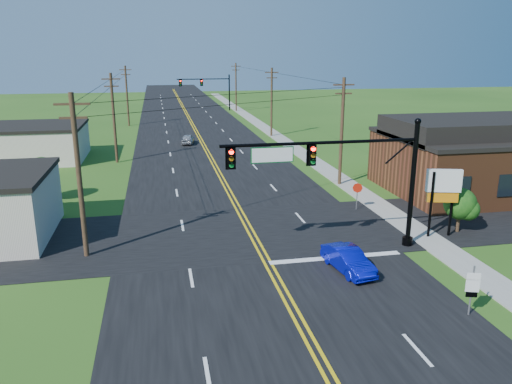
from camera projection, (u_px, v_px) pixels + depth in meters
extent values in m
plane|color=#264D16|center=(301.00, 334.00, 20.14)|extent=(260.00, 260.00, 0.00)
cube|color=black|center=(197.00, 136.00, 67.34)|extent=(16.00, 220.00, 0.04)
cube|color=black|center=(248.00, 232.00, 31.46)|extent=(70.00, 10.00, 0.04)
cube|color=gray|center=(292.00, 146.00, 59.86)|extent=(2.00, 160.00, 0.08)
cylinder|color=black|center=(412.00, 186.00, 28.37)|extent=(0.28, 0.28, 7.20)
cylinder|color=black|center=(407.00, 241.00, 29.28)|extent=(0.60, 0.60, 0.50)
sphere|color=black|center=(418.00, 121.00, 27.37)|extent=(0.36, 0.36, 0.36)
cylinder|color=black|center=(322.00, 143.00, 26.60)|extent=(11.00, 0.18, 0.18)
cube|color=#04561D|center=(272.00, 155.00, 26.25)|extent=(2.30, 0.06, 0.85)
cylinder|color=black|center=(229.00, 91.00, 96.34)|extent=(0.28, 0.28, 7.20)
cylinder|color=black|center=(230.00, 109.00, 97.25)|extent=(0.60, 0.60, 0.50)
sphere|color=black|center=(229.00, 72.00, 95.34)|extent=(0.36, 0.36, 0.36)
cylinder|color=black|center=(203.00, 79.00, 94.75)|extent=(10.00, 0.18, 0.18)
cube|color=#04561D|center=(186.00, 82.00, 94.30)|extent=(2.30, 0.06, 0.85)
cube|color=brown|center=(478.00, 165.00, 40.29)|extent=(14.00, 11.00, 4.40)
cube|color=black|center=(481.00, 136.00, 39.66)|extent=(14.20, 11.20, 0.30)
cube|color=beige|center=(24.00, 144.00, 51.98)|extent=(12.00, 9.00, 3.40)
cube|color=black|center=(22.00, 126.00, 51.48)|extent=(12.20, 9.20, 0.30)
cylinder|color=#332617|center=(79.00, 178.00, 26.57)|extent=(0.28, 0.28, 9.00)
cube|color=#332617|center=(72.00, 104.00, 25.52)|extent=(1.80, 0.12, 0.12)
cube|color=#332617|center=(73.00, 118.00, 25.71)|extent=(1.40, 0.12, 0.12)
cylinder|color=#332617|center=(114.00, 119.00, 50.17)|extent=(0.28, 0.28, 9.00)
cube|color=#332617|center=(111.00, 79.00, 49.12)|extent=(1.80, 0.12, 0.12)
cube|color=#332617|center=(111.00, 86.00, 49.31)|extent=(1.40, 0.12, 0.12)
cylinder|color=#332617|center=(127.00, 96.00, 75.66)|extent=(0.28, 0.28, 9.00)
cube|color=#332617|center=(125.00, 70.00, 74.61)|extent=(1.80, 0.12, 0.12)
cube|color=#332617|center=(126.00, 75.00, 74.80)|extent=(1.40, 0.12, 0.12)
cylinder|color=#332617|center=(342.00, 133.00, 41.53)|extent=(0.28, 0.28, 9.00)
cube|color=#332617|center=(344.00, 85.00, 40.47)|extent=(1.80, 0.12, 0.12)
cube|color=#332617|center=(343.00, 94.00, 40.66)|extent=(1.40, 0.12, 0.12)
cylinder|color=#332617|center=(272.00, 103.00, 66.08)|extent=(0.28, 0.28, 9.00)
cube|color=#332617|center=(272.00, 72.00, 65.02)|extent=(1.80, 0.12, 0.12)
cube|color=#332617|center=(272.00, 78.00, 65.21)|extent=(1.40, 0.12, 0.12)
cylinder|color=#332617|center=(236.00, 87.00, 94.40)|extent=(0.28, 0.28, 9.00)
cube|color=#332617|center=(236.00, 66.00, 93.34)|extent=(1.80, 0.12, 0.12)
cube|color=#332617|center=(236.00, 70.00, 93.53)|extent=(1.40, 0.12, 0.12)
cylinder|color=#332617|center=(387.00, 161.00, 47.44)|extent=(0.24, 0.24, 1.85)
sphere|color=#12400F|center=(388.00, 144.00, 46.99)|extent=(3.00, 3.00, 3.00)
cylinder|color=#332617|center=(458.00, 222.00, 31.37)|extent=(0.24, 0.24, 1.32)
sphere|color=#12400F|center=(460.00, 204.00, 31.05)|extent=(2.00, 2.00, 2.00)
cylinder|color=#332617|center=(44.00, 191.00, 38.07)|extent=(0.24, 0.24, 1.54)
sphere|color=#12400F|center=(42.00, 173.00, 37.69)|extent=(2.40, 2.40, 2.40)
imported|color=#070DA7|center=(348.00, 260.00, 25.69)|extent=(1.90, 3.88, 1.23)
imported|color=#A6A6AA|center=(188.00, 139.00, 61.41)|extent=(1.94, 3.63, 1.17)
cylinder|color=slate|center=(471.00, 291.00, 21.23)|extent=(0.09, 0.09, 2.32)
cube|color=white|center=(474.00, 277.00, 21.02)|extent=(0.56, 0.20, 0.32)
cube|color=white|center=(473.00, 286.00, 21.13)|extent=(0.56, 0.20, 0.58)
cube|color=black|center=(471.00, 295.00, 21.25)|extent=(0.46, 0.17, 0.23)
cylinder|color=slate|center=(357.00, 197.00, 35.68)|extent=(0.08, 0.08, 1.87)
cylinder|color=#AB1A09|center=(358.00, 188.00, 35.47)|extent=(0.68, 0.28, 0.71)
cylinder|color=black|center=(431.00, 205.00, 30.03)|extent=(0.20, 0.20, 4.14)
cylinder|color=black|center=(452.00, 204.00, 30.29)|extent=(0.20, 0.20, 4.14)
cube|color=silver|center=(444.00, 181.00, 29.76)|extent=(2.07, 0.81, 1.38)
cube|color=#CC720C|center=(442.00, 197.00, 30.04)|extent=(1.84, 0.71, 0.57)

